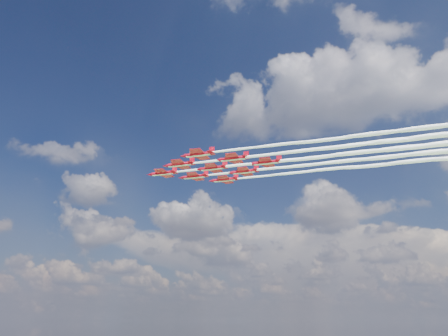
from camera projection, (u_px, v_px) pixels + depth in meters
The scene contains 9 objects.
jet_lead at pixel (317, 157), 136.02m from camera, with size 111.47×22.01×2.80m.
jet_row2_port at pixel (346, 146), 127.42m from camera, with size 111.47×22.01×2.80m.
jet_row2_starb at pixel (348, 161), 139.45m from camera, with size 111.47×22.01×2.80m.
jet_row3_port at pixel (379, 133), 118.82m from camera, with size 111.47×22.01×2.80m.
jet_row3_centre at pixel (378, 151), 130.85m from camera, with size 111.47×22.01×2.80m.
jet_row3_starb at pixel (377, 165), 142.88m from camera, with size 111.47×22.01×2.80m.
jet_row4_port at pixel (412, 139), 122.25m from camera, with size 111.47×22.01×2.80m.
jet_row4_starb at pixel (409, 155), 134.28m from camera, with size 111.47×22.01×2.80m.
jet_tail at pixel (444, 144), 125.68m from camera, with size 111.47×22.01×2.80m.
Camera 1 is at (69.32, -120.59, 40.89)m, focal length 35.00 mm.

